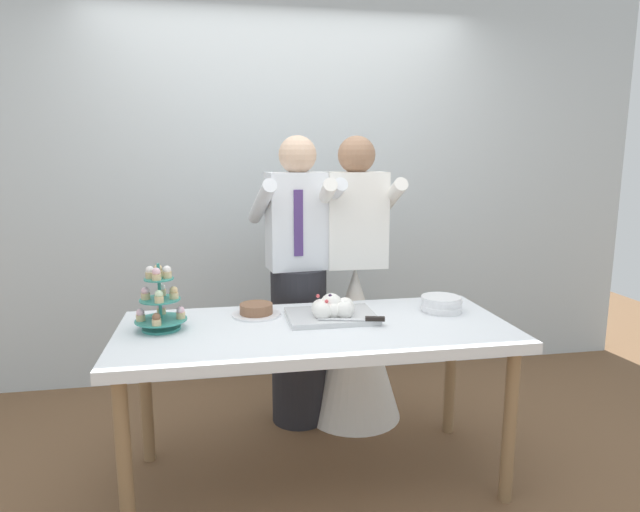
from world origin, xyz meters
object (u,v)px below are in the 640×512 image
(cupcake_stand, at_px, (160,303))
(person_bride, at_px, (355,322))
(plate_stack, at_px, (442,304))
(main_cake_tray, at_px, (332,311))
(person_groom, at_px, (298,298))
(dessert_table, at_px, (316,341))
(round_cake, at_px, (256,310))

(cupcake_stand, relative_size, person_bride, 0.18)
(plate_stack, xyz_separation_m, person_bride, (-0.33, 0.49, -0.23))
(main_cake_tray, height_order, person_groom, person_groom)
(main_cake_tray, distance_m, plate_stack, 0.57)
(plate_stack, distance_m, person_groom, 0.83)
(dessert_table, xyz_separation_m, round_cake, (-0.26, 0.22, 0.10))
(main_cake_tray, bearing_deg, dessert_table, -134.67)
(dessert_table, distance_m, round_cake, 0.35)
(plate_stack, bearing_deg, main_cake_tray, -177.47)
(cupcake_stand, relative_size, main_cake_tray, 0.70)
(dessert_table, relative_size, main_cake_tray, 4.16)
(cupcake_stand, height_order, plate_stack, cupcake_stand)
(dessert_table, relative_size, cupcake_stand, 5.90)
(plate_stack, bearing_deg, person_groom, 142.67)
(person_groom, bearing_deg, round_cake, -123.41)
(cupcake_stand, height_order, round_cake, cupcake_stand)
(main_cake_tray, xyz_separation_m, person_bride, (0.24, 0.52, -0.23))
(cupcake_stand, bearing_deg, person_groom, 37.94)
(dessert_table, xyz_separation_m, person_groom, (0.01, 0.62, 0.05))
(round_cake, bearing_deg, person_groom, 56.59)
(round_cake, xyz_separation_m, person_groom, (0.27, 0.40, -0.05))
(dessert_table, bearing_deg, person_groom, 89.41)
(dessert_table, distance_m, person_bride, 0.71)
(round_cake, distance_m, person_groom, 0.49)
(dessert_table, height_order, person_bride, person_bride)
(main_cake_tray, bearing_deg, round_cake, 160.88)
(plate_stack, height_order, round_cake, plate_stack)
(dessert_table, xyz_separation_m, cupcake_stand, (-0.70, 0.07, 0.20))
(main_cake_tray, relative_size, person_groom, 0.26)
(dessert_table, height_order, main_cake_tray, main_cake_tray)
(plate_stack, height_order, person_bride, person_bride)
(round_cake, distance_m, person_bride, 0.75)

